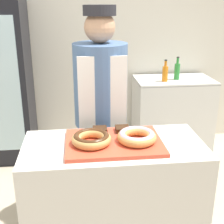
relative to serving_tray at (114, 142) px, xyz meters
The scene contains 12 objects.
wall_back 2.17m from the serving_tray, 90.00° to the left, with size 8.00×0.06×2.70m.
display_counter 0.48m from the serving_tray, ahead, with size 1.15×0.56×0.94m.
serving_tray is the anchor object (origin of this frame).
donut_chocolate_glaze 0.15m from the serving_tray, behind, with size 0.24×0.24×0.06m.
donut_light_glaze 0.15m from the serving_tray, ahead, with size 0.24×0.24×0.06m.
brownie_back_left 0.16m from the serving_tray, 117.80° to the left, with size 0.09×0.09×0.03m.
brownie_back_right 0.16m from the serving_tray, 62.20° to the left, with size 0.09×0.09×0.03m.
baker_person 0.58m from the serving_tray, 93.51° to the left, with size 0.42×0.42×1.76m.
beverage_fridge 2.08m from the serving_tray, 121.54° to the left, with size 0.68×0.60×1.80m.
chest_freezer 2.07m from the serving_tray, 62.02° to the left, with size 0.92×0.56×0.90m.
bottle_orange 1.86m from the serving_tray, 64.59° to the left, with size 0.07×0.07×0.25m.
bottle_green 2.01m from the serving_tray, 61.23° to the left, with size 0.06×0.06×0.27m.
Camera 1 is at (-0.21, -1.76, 1.79)m, focal length 50.00 mm.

